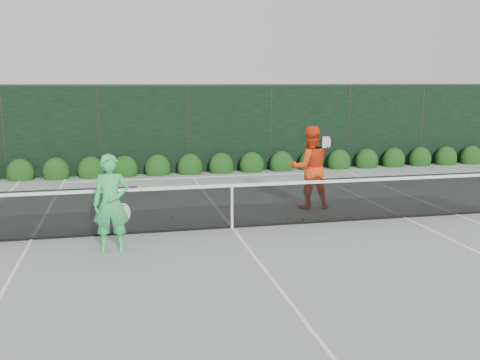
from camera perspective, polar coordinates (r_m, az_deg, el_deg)
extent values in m
plane|color=gray|center=(11.65, -0.86, -5.15)|extent=(80.00, 80.00, 0.00)
cube|color=black|center=(11.46, -21.94, -3.56)|extent=(4.40, 0.01, 1.02)
cube|color=black|center=(11.53, -0.87, -2.85)|extent=(4.00, 0.01, 0.96)
cube|color=black|center=(13.02, 17.55, -1.68)|extent=(4.40, 0.01, 1.02)
cube|color=white|center=(11.43, -0.87, -0.59)|extent=(12.80, 0.03, 0.07)
cube|color=black|center=(11.64, -0.86, -5.06)|extent=(12.80, 0.02, 0.04)
cube|color=white|center=(11.54, -0.87, -2.96)|extent=(0.05, 0.03, 0.91)
imported|color=#3CCE68|center=(10.15, -13.57, -2.45)|extent=(0.69, 0.48, 1.83)
torus|color=silver|center=(10.29, -12.40, -3.48)|extent=(0.29, 0.13, 0.30)
cylinder|color=black|center=(10.35, -12.35, -4.77)|extent=(0.10, 0.03, 0.30)
imported|color=#FF4415|center=(13.39, 7.43, 1.32)|extent=(1.02, 0.81, 2.06)
torus|color=black|center=(13.25, 9.22, 4.00)|extent=(0.30, 0.10, 0.30)
cylinder|color=black|center=(13.28, 9.19, 2.98)|extent=(0.10, 0.03, 0.30)
cube|color=white|center=(13.81, 22.07, -3.43)|extent=(0.06, 23.77, 0.01)
cube|color=white|center=(11.57, -21.35, -5.96)|extent=(0.06, 23.77, 0.01)
cube|color=white|center=(13.09, 17.11, -3.85)|extent=(0.06, 23.77, 0.01)
cube|color=white|center=(23.20, -6.84, 2.59)|extent=(11.03, 0.06, 0.01)
cube|color=white|center=(17.81, -5.04, 0.28)|extent=(8.23, 0.06, 0.01)
cube|color=white|center=(11.65, -0.86, -5.12)|extent=(0.06, 12.80, 0.01)
cube|color=black|center=(18.70, -5.57, 5.36)|extent=(32.00, 0.06, 3.00)
cube|color=#262826|center=(18.63, -5.65, 10.06)|extent=(32.00, 0.06, 0.06)
cylinder|color=#262826|center=(18.93, -23.95, 4.58)|extent=(0.08, 0.08, 3.00)
cylinder|color=#262826|center=(18.58, -14.82, 5.04)|extent=(0.08, 0.08, 3.00)
cylinder|color=#262826|center=(18.70, -5.57, 5.36)|extent=(0.08, 0.08, 3.00)
cylinder|color=#262826|center=(19.30, 3.35, 5.55)|extent=(0.08, 0.08, 3.00)
cylinder|color=#262826|center=(20.32, 11.55, 5.60)|extent=(0.08, 0.08, 3.00)
cylinder|color=#262826|center=(21.72, 18.84, 5.55)|extent=(0.08, 0.08, 3.00)
ellipsoid|color=#13360E|center=(18.65, -22.37, 0.70)|extent=(0.86, 0.65, 0.94)
ellipsoid|color=#13360E|center=(18.49, -19.01, 0.84)|extent=(0.86, 0.65, 0.94)
ellipsoid|color=#13360E|center=(18.40, -15.61, 0.98)|extent=(0.86, 0.65, 0.94)
ellipsoid|color=#13360E|center=(18.37, -12.19, 1.11)|extent=(0.86, 0.65, 0.94)
ellipsoid|color=#13360E|center=(18.41, -8.76, 1.24)|extent=(0.86, 0.65, 0.94)
ellipsoid|color=#13360E|center=(18.51, -5.36, 1.37)|extent=(0.86, 0.65, 0.94)
ellipsoid|color=#13360E|center=(18.68, -2.01, 1.49)|extent=(0.86, 0.65, 0.94)
ellipsoid|color=#13360E|center=(18.91, 1.27, 1.60)|extent=(0.86, 0.65, 0.94)
ellipsoid|color=#13360E|center=(19.20, 4.46, 1.71)|extent=(0.86, 0.65, 0.94)
ellipsoid|color=#13360E|center=(19.54, 7.55, 1.80)|extent=(0.86, 0.65, 0.94)
ellipsoid|color=#13360E|center=(19.95, 10.52, 1.89)|extent=(0.86, 0.65, 0.94)
ellipsoid|color=#13360E|center=(20.40, 13.36, 1.97)|extent=(0.86, 0.65, 0.94)
ellipsoid|color=#13360E|center=(20.90, 16.08, 2.04)|extent=(0.86, 0.65, 0.94)
ellipsoid|color=#13360E|center=(21.45, 18.66, 2.10)|extent=(0.86, 0.65, 0.94)
ellipsoid|color=#13360E|center=(22.04, 21.12, 2.16)|extent=(0.86, 0.65, 0.94)
ellipsoid|color=#13360E|center=(22.66, 23.44, 2.21)|extent=(0.86, 0.65, 0.94)
sphere|color=#CDDE31|center=(12.38, 5.12, -4.09)|extent=(0.07, 0.07, 0.07)
sphere|color=#CDDE31|center=(12.34, 6.76, -4.17)|extent=(0.07, 0.07, 0.07)
sphere|color=#CDDE31|center=(12.55, -7.30, -3.93)|extent=(0.07, 0.07, 0.07)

